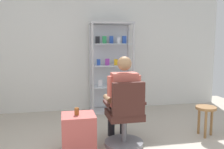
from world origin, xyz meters
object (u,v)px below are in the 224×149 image
display_cabinet_main (111,66)px  storage_crate (79,133)px  office_chair (125,120)px  wooden_stool (206,113)px  seated_shopkeeper (122,96)px  tea_glass (77,111)px

display_cabinet_main → storage_crate: (-0.82, -1.90, -0.71)m
office_chair → storage_crate: size_ratio=1.85×
wooden_stool → office_chair: bearing=-173.6°
office_chair → seated_shopkeeper: 0.36m
seated_shopkeeper → office_chair: bearing=-88.9°
display_cabinet_main → storage_crate: size_ratio=3.65×
wooden_stool → storage_crate: bearing=-175.3°
display_cabinet_main → wooden_stool: 2.18m
office_chair → wooden_stool: bearing=6.4°
office_chair → tea_glass: office_chair is taller
display_cabinet_main → office_chair: 1.97m
seated_shopkeeper → storage_crate: size_ratio=2.48×
storage_crate → wooden_stool: size_ratio=1.09×
display_cabinet_main → storage_crate: bearing=-113.5°
storage_crate → tea_glass: tea_glass is taller
office_chair → tea_glass: size_ratio=10.02×
display_cabinet_main → wooden_stool: display_cabinet_main is taller
office_chair → seated_shopkeeper: bearing=91.1°
storage_crate → seated_shopkeeper: bearing=15.2°
display_cabinet_main → tea_glass: 2.12m
tea_glass → seated_shopkeeper: bearing=15.7°
tea_glass → wooden_stool: tea_glass is taller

